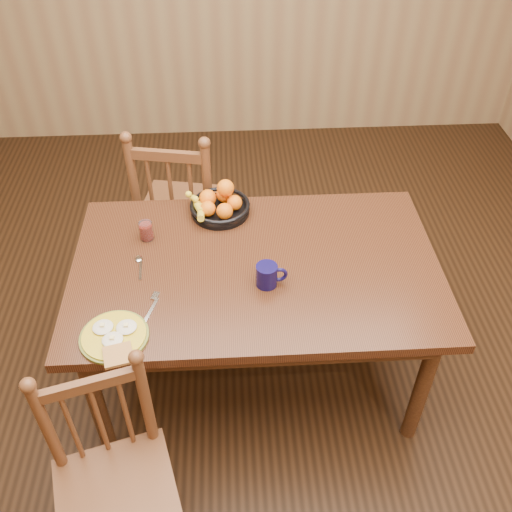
{
  "coord_description": "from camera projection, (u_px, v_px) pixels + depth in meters",
  "views": [
    {
      "loc": [
        -0.1,
        -1.82,
        2.43
      ],
      "look_at": [
        0.0,
        0.0,
        0.8
      ],
      "focal_mm": 40.0,
      "sensor_mm": 36.0,
      "label": 1
    }
  ],
  "objects": [
    {
      "name": "chair_near",
      "position": [
        114.0,
        482.0,
        2.06
      ],
      "size": [
        0.51,
        0.5,
        0.92
      ],
      "rotation": [
        0.0,
        0.0,
        0.27
      ],
      "color": "#533019",
      "rests_on": "ground"
    },
    {
      "name": "coffee_mug",
      "position": [
        268.0,
        275.0,
        2.35
      ],
      "size": [
        0.13,
        0.09,
        0.1
      ],
      "color": "#0D0935",
      "rests_on": "dining_table"
    },
    {
      "name": "fork",
      "position": [
        152.0,
        306.0,
        2.29
      ],
      "size": [
        0.06,
        0.18,
        0.0
      ],
      "rotation": [
        0.0,
        0.0,
        -0.31
      ],
      "color": "silver",
      "rests_on": "dining_table"
    },
    {
      "name": "spoon",
      "position": [
        139.0,
        262.0,
        2.48
      ],
      "size": [
        0.04,
        0.16,
        0.01
      ],
      "rotation": [
        0.0,
        0.0,
        0.07
      ],
      "color": "silver",
      "rests_on": "dining_table"
    },
    {
      "name": "breakfast_plate",
      "position": [
        114.0,
        337.0,
        2.16
      ],
      "size": [
        0.26,
        0.3,
        0.04
      ],
      "color": "#59601E",
      "rests_on": "dining_table"
    },
    {
      "name": "fruit_bowl",
      "position": [
        219.0,
        205.0,
        2.72
      ],
      "size": [
        0.32,
        0.29,
        0.17
      ],
      "color": "black",
      "rests_on": "dining_table"
    },
    {
      "name": "dining_table",
      "position": [
        256.0,
        279.0,
        2.53
      ],
      "size": [
        1.6,
        1.0,
        0.75
      ],
      "color": "black",
      "rests_on": "ground"
    },
    {
      "name": "room",
      "position": [
        256.0,
        144.0,
        2.08
      ],
      "size": [
        4.52,
        5.02,
        2.72
      ],
      "color": "black",
      "rests_on": "ground"
    },
    {
      "name": "chair_far",
      "position": [
        182.0,
        209.0,
        3.18
      ],
      "size": [
        0.54,
        0.53,
        1.03
      ],
      "rotation": [
        0.0,
        0.0,
        2.95
      ],
      "color": "#533019",
      "rests_on": "ground"
    },
    {
      "name": "juice_glass",
      "position": [
        146.0,
        231.0,
        2.58
      ],
      "size": [
        0.06,
        0.06,
        0.09
      ],
      "color": "silver",
      "rests_on": "dining_table"
    }
  ]
}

